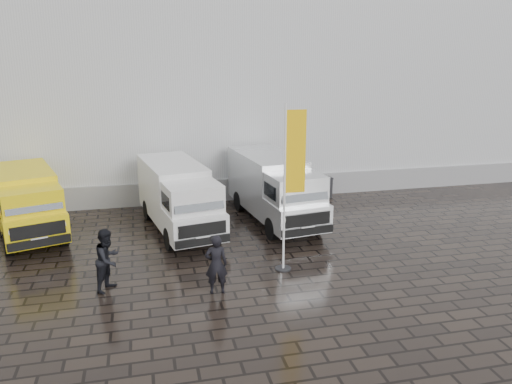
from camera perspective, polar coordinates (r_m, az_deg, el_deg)
The scene contains 10 objects.
ground at distance 15.34m, azimuth 0.30°, elevation -9.38°, with size 120.00×120.00×0.00m, color black.
exhibition_hall at distance 29.97m, azimuth -3.12°, elevation 14.75°, with size 44.00×16.00×12.00m, color silver.
hall_plinth at distance 22.89m, azimuth 0.59°, elevation 0.52°, with size 44.00×0.15×1.00m, color gray.
van_yellow at distance 19.85m, azimuth -24.66°, elevation -1.33°, with size 1.96×5.10×2.35m, color yellow, non-canonical shape.
van_white at distance 18.80m, azimuth -8.83°, elevation -0.76°, with size 1.90×5.69×2.46m, color white, non-canonical shape.
van_silver at distance 19.59m, azimuth 2.14°, elevation 0.23°, with size 1.96×5.89×2.55m, color silver, non-canonical shape.
flagpole at distance 14.80m, azimuth 3.97°, elevation 1.46°, with size 0.88×0.50×5.13m.
wheelie_bin at distance 23.25m, azimuth 7.89°, elevation 0.54°, with size 0.57×0.57×0.95m, color black.
person_front at distance 13.96m, azimuth -4.57°, elevation -8.23°, with size 0.62×0.41×1.71m, color black.
person_tent at distance 14.69m, azimuth -16.56°, elevation -7.41°, with size 0.88×0.68×1.81m, color black.
Camera 1 is at (-3.21, -13.51, 6.52)m, focal length 35.00 mm.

